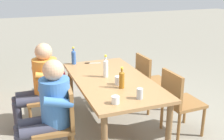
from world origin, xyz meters
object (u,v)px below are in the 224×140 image
(chair_near_left, at_px, (179,100))
(cup_white, at_px, (115,100))
(chair_near_right, at_px, (149,79))
(dining_table, at_px, (112,85))
(bottle_amber, at_px, (122,79))
(cup_glass, at_px, (118,81))
(chair_far_right, at_px, (49,93))
(bottle_clear, at_px, (106,68))
(person_in_white_shirt, at_px, (40,82))
(person_in_plaid_shirt, at_px, (48,108))
(cup_steel, at_px, (140,94))
(table_knife, at_px, (91,63))
(bottle_blue, at_px, (74,57))
(chair_far_left, at_px, (60,120))
(backpack_by_near_side, at_px, (59,82))

(chair_near_left, bearing_deg, cup_white, 106.81)
(chair_near_right, relative_size, cup_white, 10.57)
(cup_white, bearing_deg, dining_table, -17.65)
(bottle_amber, xyz_separation_m, cup_glass, (0.11, -0.00, -0.06))
(chair_far_right, relative_size, bottle_clear, 2.92)
(person_in_white_shirt, bearing_deg, dining_table, -114.43)
(person_in_plaid_shirt, relative_size, cup_glass, 11.11)
(bottle_amber, height_order, cup_glass, bottle_amber)
(chair_far_right, bearing_deg, dining_table, -117.27)
(chair_far_right, bearing_deg, person_in_white_shirt, 88.29)
(chair_near_left, distance_m, cup_steel, 0.80)
(person_in_plaid_shirt, xyz_separation_m, bottle_clear, (0.49, -0.82, 0.20))
(dining_table, distance_m, table_knife, 0.75)
(cup_white, bearing_deg, bottle_blue, 3.61)
(chair_near_right, xyz_separation_m, chair_near_left, (-0.79, -0.00, 0.00))
(chair_far_left, distance_m, chair_near_left, 1.52)
(bottle_blue, bearing_deg, chair_far_right, 132.37)
(dining_table, bearing_deg, person_in_white_shirt, 65.57)
(chair_far_right, bearing_deg, chair_far_left, 179.98)
(chair_far_left, bearing_deg, dining_table, -62.10)
(chair_far_right, height_order, bottle_clear, bottle_clear)
(cup_glass, relative_size, table_knife, 0.45)
(chair_near_left, distance_m, table_knife, 1.42)
(chair_far_left, height_order, person_in_plaid_shirt, person_in_plaid_shirt)
(chair_far_right, height_order, chair_near_right, same)
(dining_table, bearing_deg, chair_near_right, -62.70)
(bottle_blue, xyz_separation_m, cup_steel, (-1.47, -0.38, -0.06))
(table_knife, relative_size, backpack_by_near_side, 0.57)
(person_in_white_shirt, distance_m, table_knife, 0.88)
(cup_glass, bearing_deg, bottle_clear, 9.68)
(cup_white, bearing_deg, backpack_by_near_side, 5.60)
(bottle_clear, bearing_deg, chair_far_left, 125.21)
(person_in_white_shirt, bearing_deg, chair_far_left, -172.22)
(person_in_white_shirt, bearing_deg, cup_glass, -124.96)
(backpack_by_near_side, bearing_deg, cup_steel, -167.03)
(person_in_white_shirt, height_order, table_knife, person_in_white_shirt)
(backpack_by_near_side, bearing_deg, cup_glass, -165.72)
(dining_table, height_order, backpack_by_near_side, dining_table)
(dining_table, distance_m, chair_near_right, 0.87)
(chair_far_left, height_order, bottle_amber, bottle_amber)
(bottle_clear, height_order, cup_glass, bottle_clear)
(bottle_blue, height_order, cup_white, bottle_blue)
(chair_near_right, relative_size, person_in_plaid_shirt, 0.74)
(dining_table, distance_m, cup_white, 0.74)
(chair_far_left, xyz_separation_m, bottle_blue, (1.20, -0.44, 0.36))
(person_in_white_shirt, bearing_deg, chair_near_right, -90.09)
(chair_far_left, xyz_separation_m, table_knife, (1.14, -0.70, 0.25))
(dining_table, bearing_deg, backpack_by_near_side, 16.12)
(chair_far_left, distance_m, backpack_by_near_side, 1.96)
(chair_near_left, distance_m, person_in_plaid_shirt, 1.64)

